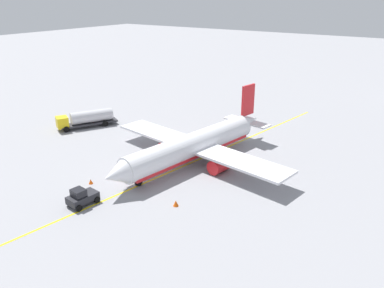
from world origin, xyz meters
name	(u,v)px	position (x,y,z in m)	size (l,w,h in m)	color
ground_plane	(192,162)	(0.00, 0.00, 0.00)	(400.00, 400.00, 0.00)	#939399
airplane	(194,145)	(-0.50, 0.08, 2.64)	(32.57, 31.69, 9.63)	white
fuel_tanker	(87,118)	(-2.50, -25.88, 1.73)	(11.04, 7.43, 3.15)	#2D2D33
pushback_tug	(82,197)	(17.75, -4.01, 1.01)	(3.80, 2.67, 2.20)	#232328
refueling_worker	(136,126)	(-6.46, -16.94, 0.82)	(0.55, 0.63, 1.71)	navy
safety_cone_nose	(91,182)	(13.42, -7.34, 0.32)	(0.58, 0.58, 0.65)	#F2590F
safety_cone_wingtip	(176,203)	(11.70, 5.58, 0.37)	(0.67, 0.67, 0.75)	#F2590F
taxi_line_marking	(192,162)	(0.00, 0.00, 0.01)	(72.50, 0.30, 0.01)	yellow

